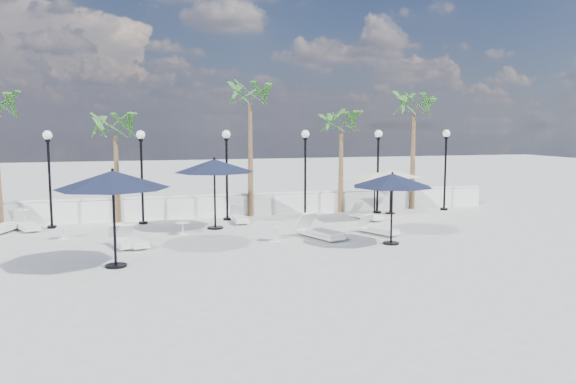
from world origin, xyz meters
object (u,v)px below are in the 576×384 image
object	(u,v)px
lounger_5	(239,217)
parasol_navy_left	(113,180)
lounger_3	(122,241)
parasol_navy_mid	(214,166)
parasol_cream_sq_a	(375,173)
lounger_7	(366,215)
parasol_cream_sq_b	(391,170)
lounger_1	(7,225)
parasol_navy_right	(392,181)
lounger_0	(26,225)
lounger_4	(320,232)
lounger_6	(378,229)
lounger_2	(133,241)

from	to	relation	value
lounger_5	parasol_navy_left	distance (m)	8.28
lounger_3	parasol_navy_mid	world-z (taller)	parasol_navy_mid
parasol_navy_left	parasol_cream_sq_a	xyz separation A→B (m)	(10.59, 5.55, -0.48)
lounger_7	parasol_cream_sq_b	size ratio (longest dim) A/B	0.41
lounger_5	parasol_cream_sq_b	world-z (taller)	parasol_cream_sq_b
lounger_1	lounger_3	world-z (taller)	lounger_1
parasol_navy_mid	parasol_navy_right	size ratio (longest dim) A/B	1.13
lounger_0	lounger_5	world-z (taller)	lounger_0
lounger_3	parasol_navy_mid	bearing A→B (deg)	18.03
lounger_4	lounger_5	xyz separation A→B (m)	(-2.12, 4.13, -0.05)
lounger_1	parasol_navy_left	world-z (taller)	parasol_navy_left
parasol_cream_sq_a	lounger_6	bearing A→B (deg)	-112.20
lounger_4	parasol_cream_sq_a	size ratio (longest dim) A/B	0.49
lounger_6	parasol_navy_left	bearing A→B (deg)	169.47
parasol_navy_mid	parasol_cream_sq_a	xyz separation A→B (m)	(6.95, 0.33, -0.45)
parasol_navy_right	lounger_7	bearing A→B (deg)	76.01
lounger_4	parasol_navy_left	distance (m)	7.62
lounger_6	parasol_navy_mid	size ratio (longest dim) A/B	0.56
lounger_2	lounger_3	xyz separation A→B (m)	(-0.35, 0.07, 0.00)
parasol_cream_sq_b	parasol_cream_sq_a	bearing A→B (deg)	-137.46
parasol_navy_mid	parasol_navy_right	xyz separation A→B (m)	(5.35, -4.53, -0.28)
parasol_navy_right	parasol_cream_sq_a	world-z (taller)	parasol_navy_right
parasol_navy_right	parasol_cream_sq_a	bearing A→B (deg)	71.82
lounger_1	parasol_navy_right	size ratio (longest dim) A/B	0.72
parasol_navy_left	parasol_navy_mid	bearing A→B (deg)	55.12
lounger_1	lounger_6	distance (m)	14.12
parasol_navy_right	parasol_cream_sq_b	xyz separation A→B (m)	(2.96, 6.11, -0.16)
lounger_1	parasol_navy_right	xyz separation A→B (m)	(13.11, -6.13, 1.94)
lounger_1	parasol_cream_sq_a	xyz separation A→B (m)	(14.70, -1.27, 1.78)
parasol_navy_right	lounger_1	bearing A→B (deg)	154.95
lounger_6	parasol_navy_mid	bearing A→B (deg)	128.33
lounger_4	parasol_cream_sq_b	distance (m)	7.03
lounger_3	parasol_navy_mid	xyz separation A→B (m)	(3.51, 2.54, 2.26)
lounger_5	parasol_cream_sq_a	size ratio (longest dim) A/B	0.38
lounger_7	parasol_navy_right	size ratio (longest dim) A/B	0.65
lounger_7	parasol_navy_left	xyz separation A→B (m)	(-10.20, -5.54, 2.28)
parasol_navy_right	parasol_cream_sq_b	distance (m)	6.79
lounger_6	parasol_cream_sq_a	distance (m)	3.88
lounger_3	lounger_5	bearing A→B (deg)	20.09
lounger_0	lounger_5	size ratio (longest dim) A/B	1.07
lounger_6	parasol_navy_left	distance (m)	9.86
lounger_5	parasol_navy_left	bearing A→B (deg)	-126.98
lounger_6	parasol_navy_right	size ratio (longest dim) A/B	0.63
lounger_3	lounger_4	world-z (taller)	lounger_4
lounger_3	lounger_7	distance (m)	10.46
lounger_1	lounger_4	size ratio (longest dim) A/B	0.92
lounger_2	lounger_5	world-z (taller)	lounger_5
lounger_0	lounger_6	xyz separation A→B (m)	(12.73, -4.45, -0.01)
lounger_2	lounger_6	size ratio (longest dim) A/B	0.97
parasol_cream_sq_a	lounger_0	bearing A→B (deg)	174.83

